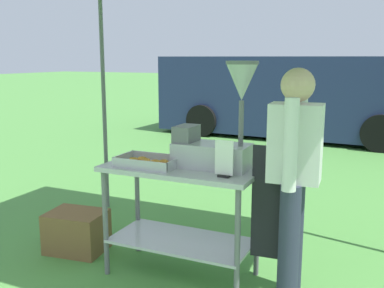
# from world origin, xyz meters

# --- Properties ---
(ground_plane) EXTENTS (70.00, 70.00, 0.00)m
(ground_plane) POSITION_xyz_m (0.00, 6.00, 0.00)
(ground_plane) COLOR #519342
(donut_cart) EXTENTS (1.17, 0.57, 0.87)m
(donut_cart) POSITION_xyz_m (0.16, 0.90, 0.64)
(donut_cart) COLOR #B7B7BC
(donut_cart) RESTS_ON ground
(donut_tray) EXTENTS (0.46, 0.29, 0.07)m
(donut_tray) POSITION_xyz_m (-0.07, 0.82, 0.89)
(donut_tray) COLOR #B7B7BC
(donut_tray) RESTS_ON donut_cart
(donut_fryer) EXTENTS (0.61, 0.28, 0.78)m
(donut_fryer) POSITION_xyz_m (0.43, 0.97, 1.14)
(donut_fryer) COLOR #B7B7BC
(donut_fryer) RESTS_ON donut_cart
(menu_sign) EXTENTS (0.13, 0.05, 0.25)m
(menu_sign) POSITION_xyz_m (0.56, 0.75, 0.98)
(menu_sign) COLOR black
(menu_sign) RESTS_ON donut_cart
(vendor) EXTENTS (0.46, 0.53, 1.61)m
(vendor) POSITION_xyz_m (1.01, 0.88, 0.90)
(vendor) COLOR #2D3347
(vendor) RESTS_ON ground
(supply_crate) EXTENTS (0.53, 0.43, 0.35)m
(supply_crate) POSITION_xyz_m (-0.86, 0.91, 0.18)
(supply_crate) COLOR brown
(supply_crate) RESTS_ON ground
(van_navy) EXTENTS (5.81, 2.31, 1.69)m
(van_navy) POSITION_xyz_m (-0.36, 7.57, 0.88)
(van_navy) COLOR navy
(van_navy) RESTS_ON ground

